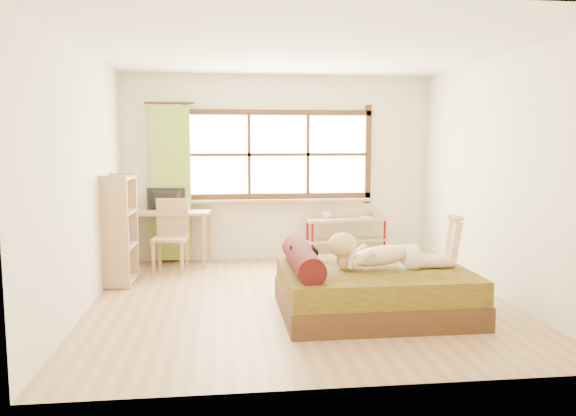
{
  "coord_description": "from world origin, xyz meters",
  "views": [
    {
      "loc": [
        -0.83,
        -5.99,
        1.75
      ],
      "look_at": [
        -0.1,
        0.2,
        1.0
      ],
      "focal_mm": 35.0,
      "sensor_mm": 36.0,
      "label": 1
    }
  ],
  "objects": [
    {
      "name": "floor",
      "position": [
        0.0,
        0.0,
        0.0
      ],
      "size": [
        4.5,
        4.5,
        0.0
      ],
      "primitive_type": "plane",
      "color": "#9E754C",
      "rests_on": "ground"
    },
    {
      "name": "ceiling",
      "position": [
        0.0,
        0.0,
        2.7
      ],
      "size": [
        4.5,
        4.5,
        0.0
      ],
      "primitive_type": "plane",
      "rotation": [
        3.14,
        0.0,
        0.0
      ],
      "color": "white",
      "rests_on": "wall_back"
    },
    {
      "name": "wall_back",
      "position": [
        0.0,
        2.25,
        1.35
      ],
      "size": [
        4.5,
        0.0,
        4.5
      ],
      "primitive_type": "plane",
      "rotation": [
        1.57,
        0.0,
        0.0
      ],
      "color": "silver",
      "rests_on": "floor"
    },
    {
      "name": "wall_front",
      "position": [
        0.0,
        -2.25,
        1.35
      ],
      "size": [
        4.5,
        0.0,
        4.5
      ],
      "primitive_type": "plane",
      "rotation": [
        -1.57,
        0.0,
        0.0
      ],
      "color": "silver",
      "rests_on": "floor"
    },
    {
      "name": "wall_left",
      "position": [
        -2.25,
        0.0,
        1.35
      ],
      "size": [
        0.0,
        4.5,
        4.5
      ],
      "primitive_type": "plane",
      "rotation": [
        1.57,
        0.0,
        1.57
      ],
      "color": "silver",
      "rests_on": "floor"
    },
    {
      "name": "wall_right",
      "position": [
        2.25,
        0.0,
        1.35
      ],
      "size": [
        0.0,
        4.5,
        4.5
      ],
      "primitive_type": "plane",
      "rotation": [
        1.57,
        0.0,
        -1.57
      ],
      "color": "silver",
      "rests_on": "floor"
    },
    {
      "name": "window",
      "position": [
        0.0,
        2.22,
        1.51
      ],
      "size": [
        2.8,
        0.16,
        1.46
      ],
      "color": "#FFEDBF",
      "rests_on": "wall_back"
    },
    {
      "name": "curtain",
      "position": [
        -1.55,
        2.13,
        1.15
      ],
      "size": [
        0.55,
        0.1,
        2.2
      ],
      "primitive_type": "cube",
      "color": "olive",
      "rests_on": "wall_back"
    },
    {
      "name": "bed",
      "position": [
        0.64,
        -0.55,
        0.25
      ],
      "size": [
        1.88,
        1.51,
        0.71
      ],
      "rotation": [
        0.0,
        0.0,
        0.0
      ],
      "color": "#321E0F",
      "rests_on": "floor"
    },
    {
      "name": "woman",
      "position": [
        0.84,
        -0.6,
        0.75
      ],
      "size": [
        1.32,
        0.38,
        0.56
      ],
      "primitive_type": null,
      "rotation": [
        0.0,
        0.0,
        0.0
      ],
      "color": "beige",
      "rests_on": "bed"
    },
    {
      "name": "kitten",
      "position": [
        -0.03,
        -0.45,
        0.58
      ],
      "size": [
        0.28,
        0.11,
        0.23
      ],
      "primitive_type": null,
      "rotation": [
        0.0,
        0.0,
        0.0
      ],
      "color": "black",
      "rests_on": "bed"
    },
    {
      "name": "desk",
      "position": [
        -1.63,
        1.95,
        0.67
      ],
      "size": [
        1.3,
        0.71,
        0.78
      ],
      "rotation": [
        0.0,
        0.0,
        -0.11
      ],
      "color": "#A08357",
      "rests_on": "floor"
    },
    {
      "name": "monitor",
      "position": [
        -1.63,
        2.0,
        0.93
      ],
      "size": [
        0.55,
        0.13,
        0.31
      ],
      "primitive_type": "imported",
      "rotation": [
        0.0,
        0.0,
        3.03
      ],
      "color": "black",
      "rests_on": "desk"
    },
    {
      "name": "chair",
      "position": [
        -1.52,
        1.59,
        0.54
      ],
      "size": [
        0.48,
        0.48,
        0.97
      ],
      "rotation": [
        0.0,
        0.0,
        -0.11
      ],
      "color": "#A08357",
      "rests_on": "floor"
    },
    {
      "name": "pipe_shelf",
      "position": [
        1.0,
        2.07,
        0.45
      ],
      "size": [
        1.26,
        0.49,
        0.7
      ],
      "rotation": [
        0.0,
        0.0,
        0.15
      ],
      "color": "#A08357",
      "rests_on": "floor"
    },
    {
      "name": "cup",
      "position": [
        0.69,
        2.07,
        0.67
      ],
      "size": [
        0.14,
        0.14,
        0.1
      ],
      "primitive_type": "imported",
      "rotation": [
        0.0,
        0.0,
        0.15
      ],
      "color": "gray",
      "rests_on": "pipe_shelf"
    },
    {
      "name": "book",
      "position": [
        1.19,
        2.07,
        0.62
      ],
      "size": [
        0.19,
        0.24,
        0.02
      ],
      "primitive_type": "imported",
      "rotation": [
        0.0,
        0.0,
        0.15
      ],
      "color": "gray",
      "rests_on": "pipe_shelf"
    },
    {
      "name": "bookshelf",
      "position": [
        -2.08,
        0.96,
        0.68
      ],
      "size": [
        0.36,
        0.6,
        1.34
      ],
      "rotation": [
        0.0,
        0.0,
        -0.05
      ],
      "color": "#A08357",
      "rests_on": "floor"
    }
  ]
}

